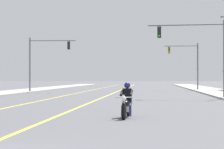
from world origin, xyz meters
name	(u,v)px	position (x,y,z in m)	size (l,w,h in m)	color
lane_stripe_center	(119,91)	(-0.13, 45.00, 0.00)	(0.16, 100.00, 0.01)	yellow
lane_stripe_left	(88,91)	(-4.00, 45.00, 0.00)	(0.16, 100.00, 0.01)	yellow
sidewalk_kerb_right	(218,92)	(11.37, 40.00, 0.07)	(4.40, 110.00, 0.14)	#9E998E
sidewalk_kerb_left	(20,91)	(-11.37, 40.00, 0.07)	(4.40, 110.00, 0.14)	#9E998E
motorcycle_with_rider	(127,103)	(2.86, 9.57, 0.59)	(0.70, 2.19, 1.46)	black
traffic_signal_near_right	(201,46)	(7.82, 25.89, 4.17)	(6.04, 0.54, 6.20)	slate
traffic_signal_near_left	(43,56)	(-8.24, 38.76, 4.12)	(5.29, 0.60, 6.20)	slate
traffic_signal_mid_right	(188,59)	(8.74, 48.04, 4.07)	(4.45, 0.37, 6.20)	slate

